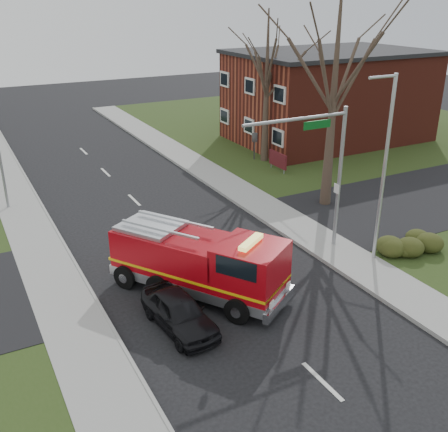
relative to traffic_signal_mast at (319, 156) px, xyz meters
name	(u,v)px	position (x,y,z in m)	size (l,w,h in m)	color
ground	(231,294)	(-5.21, -1.50, -4.71)	(120.00, 120.00, 0.00)	black
sidewalk_right	(349,259)	(0.99, -1.50, -4.63)	(2.40, 80.00, 0.15)	gray
sidewalk_left	(79,335)	(-11.41, -1.50, -4.63)	(2.40, 80.00, 0.15)	gray
brick_building	(329,96)	(13.79, 16.50, -1.05)	(15.40, 10.40, 7.25)	maroon
health_center_sign	(278,160)	(5.29, 11.00, -3.83)	(0.12, 2.00, 1.40)	#511319
hedge_corner	(411,245)	(3.79, -2.50, -4.13)	(2.80, 2.00, 0.90)	#283412
bare_tree_near	(335,75)	(4.29, 4.50, 2.71)	(6.00, 6.00, 12.00)	#3D2E24
bare_tree_far	(267,71)	(5.79, 13.50, 1.78)	(5.25, 5.25, 10.50)	#3D2E24
traffic_signal_mast	(319,156)	(0.00, 0.00, 0.00)	(5.29, 0.18, 6.80)	gray
streetlight_pole	(384,166)	(1.93, -2.00, -0.16)	(1.48, 0.16, 8.40)	#B7BABF
fire_engine	(200,264)	(-6.25, -0.79, -3.40)	(5.94, 7.34, 2.89)	#A5070F
parked_car_maroon	(179,312)	(-8.01, -2.68, -4.04)	(1.57, 3.90, 1.33)	black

